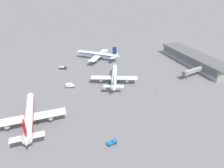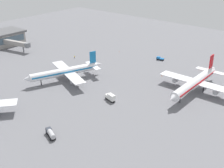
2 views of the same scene
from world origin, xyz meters
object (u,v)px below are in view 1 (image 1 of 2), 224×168
(safety_cone_mid_apron, at_px, (74,122))
(fuel_truck, at_px, (63,68))
(airplane_taxiing, at_px, (29,115))
(ground_crew_worker, at_px, (157,93))
(airplane_at_gate, at_px, (114,76))
(airplane_distant, at_px, (98,54))
(safety_cone_near_gate, at_px, (162,124))
(pushback_tractor, at_px, (112,142))
(catering_truck, at_px, (70,85))

(safety_cone_mid_apron, bearing_deg, fuel_truck, -1.53)
(airplane_taxiing, distance_m, ground_crew_worker, 78.04)
(fuel_truck, bearing_deg, safety_cone_mid_apron, -69.78)
(safety_cone_mid_apron, bearing_deg, airplane_at_gate, -44.45)
(airplane_at_gate, height_order, safety_cone_mid_apron, airplane_at_gate)
(airplane_taxiing, height_order, airplane_distant, airplane_distant)
(airplane_distant, distance_m, safety_cone_near_gate, 103.36)
(pushback_tractor, distance_m, ground_crew_worker, 52.57)
(airplane_taxiing, distance_m, safety_cone_near_gate, 68.60)
(airplane_distant, relative_size, ground_crew_worker, 23.09)
(airplane_taxiing, bearing_deg, safety_cone_near_gate, -110.13)
(airplane_taxiing, xyz_separation_m, catering_truck, (32.05, -24.80, -3.38))
(airplane_taxiing, bearing_deg, fuel_truck, -19.30)
(fuel_truck, distance_m, ground_crew_worker, 83.32)
(airplane_taxiing, height_order, catering_truck, airplane_taxiing)
(fuel_truck, bearing_deg, catering_truck, -66.11)
(catering_truck, distance_m, ground_crew_worker, 60.11)
(ground_crew_worker, xyz_separation_m, safety_cone_mid_apron, (-10.34, 56.29, -0.55))
(safety_cone_near_gate, bearing_deg, catering_truck, 35.32)
(airplane_taxiing, relative_size, airplane_distant, 1.19)
(airplane_at_gate, xyz_separation_m, airplane_taxiing, (-29.56, 56.98, 0.37))
(airplane_distant, height_order, catering_truck, airplane_distant)
(pushback_tractor, relative_size, safety_cone_mid_apron, 7.65)
(catering_truck, bearing_deg, safety_cone_mid_apron, -80.35)
(pushback_tractor, xyz_separation_m, catering_truck, (59.62, 10.81, 0.73))
(catering_truck, bearing_deg, pushback_tractor, -65.25)
(airplane_taxiing, relative_size, ground_crew_worker, 27.41)
(pushback_tractor, bearing_deg, fuel_truck, 90.76)
(airplane_at_gate, bearing_deg, fuel_truck, 63.22)
(pushback_tractor, bearing_deg, catering_truck, 93.73)
(catering_truck, xyz_separation_m, safety_cone_near_gate, (-55.65, -39.43, -1.40))
(airplane_taxiing, xyz_separation_m, ground_crew_worker, (3.75, -77.83, -4.23))
(ground_crew_worker, bearing_deg, safety_cone_mid_apron, -8.09)
(fuel_truck, bearing_deg, airplane_distant, 41.70)
(airplane_at_gate, xyz_separation_m, catering_truck, (2.49, 32.19, -3.01))
(airplane_taxiing, bearing_deg, airplane_at_gate, -62.54)
(airplane_at_gate, distance_m, airplane_taxiing, 64.19)
(airplane_taxiing, distance_m, safety_cone_mid_apron, 23.02)
(airplane_distant, xyz_separation_m, safety_cone_mid_apron, (-86.04, 36.53, -4.82))
(airplane_distant, height_order, safety_cone_near_gate, airplane_distant)
(fuel_truck, bearing_deg, safety_cone_near_gate, -44.02)
(pushback_tractor, xyz_separation_m, safety_cone_mid_apron, (20.99, 14.08, -0.67))
(airplane_distant, height_order, ground_crew_worker, airplane_distant)
(airplane_at_gate, distance_m, safety_cone_mid_apron, 50.81)
(airplane_distant, bearing_deg, airplane_taxiing, 92.95)
(airplane_at_gate, distance_m, ground_crew_worker, 33.40)
(fuel_truck, distance_m, safety_cone_near_gate, 99.26)
(safety_cone_near_gate, relative_size, safety_cone_mid_apron, 1.00)
(airplane_distant, bearing_deg, airplane_at_gate, 127.87)
(safety_cone_near_gate, xyz_separation_m, safety_cone_mid_apron, (17.02, 42.69, 0.00))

